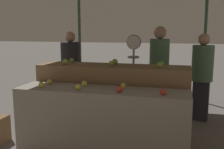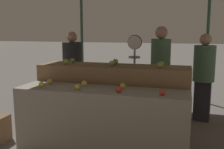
{
  "view_description": "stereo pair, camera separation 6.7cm",
  "coord_description": "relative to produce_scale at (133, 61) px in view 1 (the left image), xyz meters",
  "views": [
    {
      "loc": [
        1.0,
        -3.22,
        1.66
      ],
      "look_at": [
        0.07,
        0.3,
        1.04
      ],
      "focal_mm": 42.0,
      "sensor_mm": 36.0,
      "label": 1
    },
    {
      "loc": [
        1.06,
        -3.2,
        1.66
      ],
      "look_at": [
        0.07,
        0.3,
        1.04
      ],
      "focal_mm": 42.0,
      "sensor_mm": 36.0,
      "label": 2
    }
  ],
  "objects": [
    {
      "name": "person_customer_right",
      "position": [
        1.18,
        0.49,
        -0.22
      ],
      "size": [
        0.44,
        0.44,
        1.6
      ],
      "rotation": [
        0.0,
        0.0,
        2.96
      ],
      "color": "#2D2D38",
      "rests_on": "ground_plane"
    },
    {
      "name": "apple_back_3",
      "position": [
        -0.92,
        -0.52,
        0.03
      ],
      "size": [
        0.07,
        0.07,
        0.07
      ],
      "primitive_type": "sphere",
      "color": "#84AD3D",
      "rests_on": "display_counter_back"
    },
    {
      "name": "apple_back_1",
      "position": [
        -0.2,
        -0.74,
        0.04
      ],
      "size": [
        0.08,
        0.08,
        0.08
      ],
      "primitive_type": "sphere",
      "color": "#8EB247",
      "rests_on": "display_counter_back"
    },
    {
      "name": "apple_front_3",
      "position": [
        0.6,
        -1.36,
        -0.2
      ],
      "size": [
        0.08,
        0.08,
        0.08
      ],
      "primitive_type": "sphere",
      "color": "red",
      "rests_on": "display_counter_front"
    },
    {
      "name": "display_counter_front",
      "position": [
        -0.2,
        -1.24,
        -0.69
      ],
      "size": [
        2.3,
        0.55,
        0.89
      ],
      "primitive_type": "cube",
      "color": "gray",
      "rests_on": "ground_plane"
    },
    {
      "name": "produce_scale",
      "position": [
        0.0,
        0.0,
        0.0
      ],
      "size": [
        0.25,
        0.2,
        1.58
      ],
      "color": "#99999E",
      "rests_on": "ground_plane"
    },
    {
      "name": "apple_back_5",
      "position": [
        0.51,
        -0.54,
        0.03
      ],
      "size": [
        0.07,
        0.07,
        0.07
      ],
      "primitive_type": "sphere",
      "color": "#8EB247",
      "rests_on": "display_counter_back"
    },
    {
      "name": "apple_back_2",
      "position": [
        0.51,
        -0.74,
        0.04
      ],
      "size": [
        0.09,
        0.09,
        0.09
      ],
      "primitive_type": "sphere",
      "color": "#84AD3D",
      "rests_on": "display_counter_back"
    },
    {
      "name": "display_counter_back",
      "position": [
        -0.2,
        -0.64,
        -0.57
      ],
      "size": [
        2.3,
        0.55,
        1.13
      ],
      "primitive_type": "cube",
      "color": "olive",
      "rests_on": "ground_plane"
    },
    {
      "name": "apple_front_2",
      "position": [
        0.07,
        -1.36,
        -0.2
      ],
      "size": [
        0.08,
        0.08,
        0.08
      ],
      "primitive_type": "sphere",
      "color": "red",
      "rests_on": "display_counter_front"
    },
    {
      "name": "person_vendor_at_scale",
      "position": [
        0.41,
        0.35,
        -0.13
      ],
      "size": [
        0.47,
        0.47,
        1.72
      ],
      "rotation": [
        0.0,
        0.0,
        3.57
      ],
      "color": "#2D2D38",
      "rests_on": "ground_plane"
    },
    {
      "name": "apple_front_6",
      "position": [
        0.07,
        -1.13,
        -0.2
      ],
      "size": [
        0.08,
        0.08,
        0.08
      ],
      "primitive_type": "sphere",
      "color": "gold",
      "rests_on": "display_counter_front"
    },
    {
      "name": "apple_front_5",
      "position": [
        -0.49,
        -1.12,
        -0.2
      ],
      "size": [
        0.08,
        0.08,
        0.08
      ],
      "primitive_type": "sphere",
      "color": "yellow",
      "rests_on": "display_counter_front"
    },
    {
      "name": "apple_front_0",
      "position": [
        -1.01,
        -1.36,
        -0.2
      ],
      "size": [
        0.08,
        0.08,
        0.08
      ],
      "primitive_type": "sphere",
      "color": "gold",
      "rests_on": "display_counter_front"
    },
    {
      "name": "apple_front_1",
      "position": [
        -0.48,
        -1.36,
        -0.2
      ],
      "size": [
        0.08,
        0.08,
        0.08
      ],
      "primitive_type": "sphere",
      "color": "gold",
      "rests_on": "display_counter_front"
    },
    {
      "name": "apple_back_0",
      "position": [
        -0.94,
        -0.74,
        0.04
      ],
      "size": [
        0.09,
        0.09,
        0.09
      ],
      "primitive_type": "sphere",
      "color": "#8EB247",
      "rests_on": "display_counter_back"
    },
    {
      "name": "person_customer_left",
      "position": [
        -1.38,
        0.46,
        -0.2
      ],
      "size": [
        0.41,
        0.41,
        1.63
      ],
      "rotation": [
        0.0,
        0.0,
        3.17
      ],
      "color": "#2D2D38",
      "rests_on": "ground_plane"
    },
    {
      "name": "apple_front_4",
      "position": [
        -1.02,
        -1.13,
        -0.21
      ],
      "size": [
        0.07,
        0.07,
        0.07
      ],
      "primitive_type": "sphere",
      "color": "gold",
      "rests_on": "display_counter_front"
    },
    {
      "name": "apple_back_4",
      "position": [
        -0.19,
        -0.54,
        0.04
      ],
      "size": [
        0.09,
        0.09,
        0.09
      ],
      "primitive_type": "sphere",
      "color": "#8EB247",
      "rests_on": "display_counter_back"
    }
  ]
}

